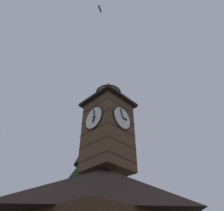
% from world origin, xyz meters
% --- Properties ---
extents(clock_tower, '(4.00, 4.00, 9.33)m').
position_xyz_m(clock_tower, '(-2.72, -3.44, 11.87)').
color(clock_tower, brown).
rests_on(clock_tower, building_main).
extents(moon, '(1.68, 1.68, 1.68)m').
position_xyz_m(moon, '(-14.27, -43.88, 13.05)').
color(moon, silver).
extents(flying_bird_high, '(0.69, 0.42, 0.12)m').
position_xyz_m(flying_bird_high, '(1.74, -0.25, 21.84)').
color(flying_bird_high, black).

